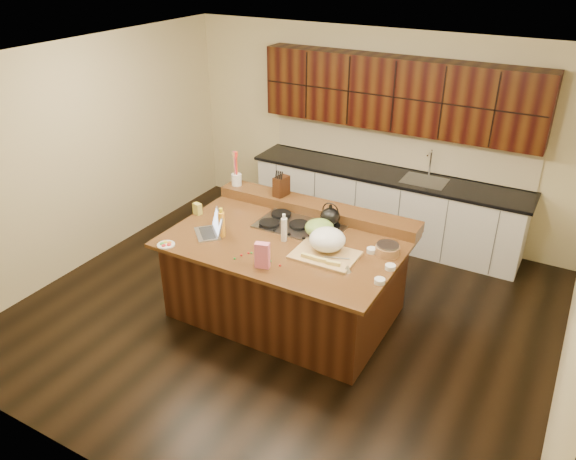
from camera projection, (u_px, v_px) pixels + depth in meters
The scene contains 35 objects.
room at pixel (286, 201), 5.59m from camera, with size 5.52×5.02×2.72m.
island at pixel (286, 276), 6.01m from camera, with size 2.40×1.60×0.92m.
back_ledge at pixel (316, 208), 6.31m from camera, with size 2.40×0.30×0.12m, color black.
cooktop at pixel (299, 226), 6.02m from camera, with size 0.92×0.52×0.05m.
back_counter at pixel (389, 169), 7.35m from camera, with size 3.70×0.66×2.40m.
kettle at pixel (330, 217), 5.93m from camera, with size 0.21×0.21×0.19m, color black.
green_bowl at pixel (319, 228), 5.74m from camera, with size 0.30×0.30×0.17m, color olive.
laptop at pixel (212, 228), 5.87m from camera, with size 0.43×0.42×0.23m.
oil_bottle at pixel (222, 224), 5.79m from camera, with size 0.07×0.07×0.27m, color gold.
vinegar_bottle at pixel (284, 230), 5.71m from camera, with size 0.06×0.06×0.25m, color silver.
wooden_tray at pixel (327, 243), 5.48m from camera, with size 0.62×0.50×0.25m.
ramekin_a at pixel (380, 281), 5.05m from camera, with size 0.10×0.10×0.04m, color white.
ramekin_b at pixel (372, 250), 5.54m from camera, with size 0.10×0.10×0.04m, color white.
ramekin_c at pixel (390, 267), 5.26m from camera, with size 0.10×0.10×0.04m, color white.
strainer_bowl at pixel (387, 250), 5.49m from camera, with size 0.24×0.24×0.09m, color #996B3F.
kitchen_timer at pixel (347, 268), 5.22m from camera, with size 0.08×0.08×0.07m, color silver.
pink_bag at pixel (262, 255), 5.24m from camera, with size 0.14×0.07×0.25m, color pink.
candy_plate at pixel (166, 245), 5.67m from camera, with size 0.18×0.18×0.01m, color white.
package_box at pixel (197, 209), 6.28m from camera, with size 0.09×0.06×0.13m, color gold.
utensil_crock at pixel (237, 180), 6.71m from camera, with size 0.12×0.12×0.14m, color white.
knife_block at pixel (281, 186), 6.42m from camera, with size 0.11×0.19×0.23m, color black.
gumdrop_0 at pixel (248, 253), 5.52m from camera, with size 0.02×0.02×0.02m, color red.
gumdrop_1 at pixel (268, 256), 5.47m from camera, with size 0.02×0.02×0.02m, color #198C26.
gumdrop_2 at pixel (261, 264), 5.32m from camera, with size 0.02×0.02×0.02m, color red.
gumdrop_3 at pixel (271, 261), 5.38m from camera, with size 0.02×0.02×0.02m, color #198C26.
gumdrop_4 at pixel (241, 255), 5.48m from camera, with size 0.02×0.02×0.02m, color red.
gumdrop_5 at pixel (264, 256), 5.46m from camera, with size 0.02×0.02×0.02m, color #198C26.
gumdrop_6 at pixel (261, 262), 5.37m from camera, with size 0.02×0.02×0.02m, color red.
gumdrop_7 at pixel (261, 263), 5.35m from camera, with size 0.02×0.02×0.02m, color #198C26.
gumdrop_8 at pixel (260, 254), 5.50m from camera, with size 0.02×0.02×0.02m, color red.
gumdrop_9 at pixel (235, 259), 5.42m from camera, with size 0.02×0.02×0.02m, color #198C26.
gumdrop_10 at pixel (280, 265), 5.31m from camera, with size 0.02×0.02×0.02m, color red.
gumdrop_11 at pixel (257, 266), 5.30m from camera, with size 0.02×0.02×0.02m, color #198C26.
gumdrop_12 at pixel (256, 255), 5.47m from camera, with size 0.02×0.02×0.02m, color red.
gumdrop_13 at pixel (251, 253), 5.52m from camera, with size 0.02×0.02×0.02m, color #198C26.
Camera 1 is at (2.51, -4.43, 3.70)m, focal length 35.00 mm.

